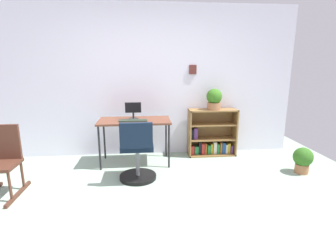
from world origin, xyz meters
The scene contains 10 objects.
ground_plane centered at (0.00, 0.00, 0.00)m, with size 6.24×6.24×0.00m, color #8DA693.
wall_back centered at (0.00, 2.15, 1.29)m, with size 5.20×0.12×2.57m.
desk centered at (-0.20, 1.65, 0.67)m, with size 1.14×0.59×0.73m.
monitor centered at (-0.22, 1.72, 0.87)m, with size 0.25×0.15×0.27m.
keyboard centered at (-0.22, 1.56, 0.73)m, with size 0.44×0.13×0.02m, color #263428.
office_chair centered at (-0.15, 0.98, 0.38)m, with size 0.52×0.55×0.87m.
rocking_chair centered at (-1.81, 0.77, 0.44)m, with size 0.42×0.64×0.87m.
bookshelf_low centered at (1.13, 1.95, 0.36)m, with size 0.84×0.30×0.83m.
potted_plant_on_shelf centered at (1.15, 1.90, 1.01)m, with size 0.26×0.26×0.36m.
potted_plant_floor centered at (2.28, 1.00, 0.22)m, with size 0.28×0.28×0.39m.
Camera 1 is at (-0.05, -2.38, 1.58)m, focal length 27.50 mm.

